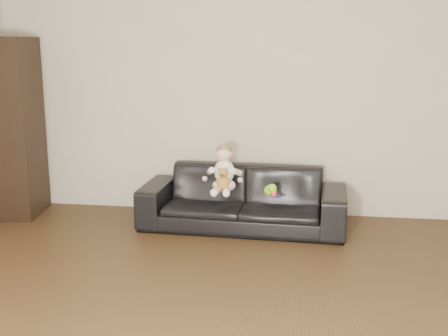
% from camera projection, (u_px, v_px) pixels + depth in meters
% --- Properties ---
extents(wall_back, '(5.00, 0.00, 5.00)m').
position_uv_depth(wall_back, '(245.00, 85.00, 5.52)').
color(wall_back, '#BAB09C').
rests_on(wall_back, ground).
extents(sofa, '(1.93, 0.82, 0.55)m').
position_uv_depth(sofa, '(243.00, 198.00, 5.26)').
color(sofa, black).
rests_on(sofa, floor).
extents(cabinet, '(0.51, 0.65, 1.76)m').
position_uv_depth(cabinet, '(13.00, 128.00, 5.54)').
color(cabinet, black).
rests_on(cabinet, floor).
extents(shelf_item, '(0.21, 0.27, 0.28)m').
position_uv_depth(shelf_item, '(12.00, 88.00, 5.45)').
color(shelf_item, silver).
rests_on(shelf_item, cabinet).
extents(baby, '(0.29, 0.36, 0.43)m').
position_uv_depth(baby, '(224.00, 171.00, 5.12)').
color(baby, '#FCD6D5').
rests_on(baby, sofa).
extents(teddy_bear, '(0.12, 0.12, 0.20)m').
position_uv_depth(teddy_bear, '(223.00, 179.00, 5.00)').
color(teddy_bear, olive).
rests_on(teddy_bear, sofa).
extents(toy_green, '(0.14, 0.16, 0.10)m').
position_uv_depth(toy_green, '(270.00, 190.00, 5.02)').
color(toy_green, '#81E41A').
rests_on(toy_green, sofa).
extents(toy_rattle, '(0.08, 0.08, 0.06)m').
position_uv_depth(toy_rattle, '(274.00, 195.00, 4.94)').
color(toy_rattle, '#E61B44').
rests_on(toy_rattle, sofa).
extents(toy_blue_disc, '(0.11, 0.11, 0.01)m').
position_uv_depth(toy_blue_disc, '(276.00, 196.00, 4.97)').
color(toy_blue_disc, '#1835C2').
rests_on(toy_blue_disc, sofa).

